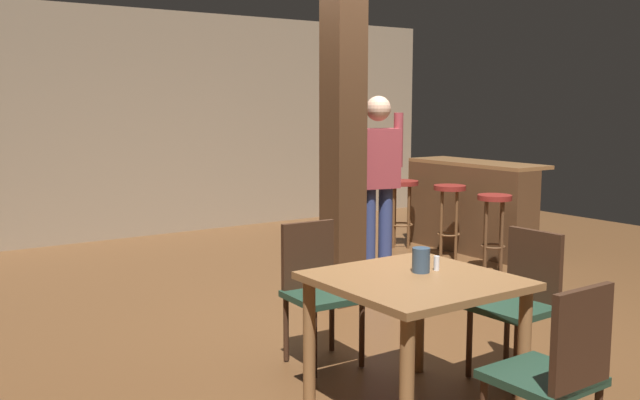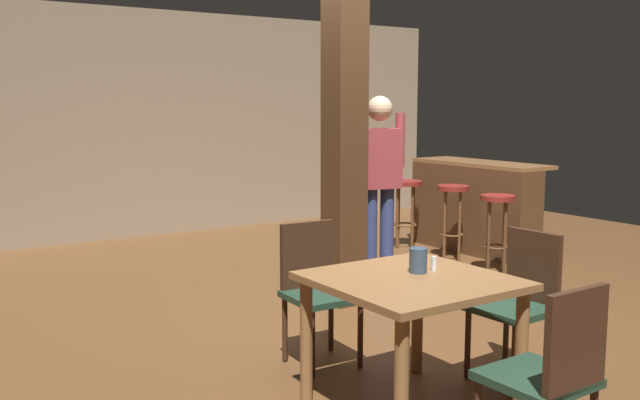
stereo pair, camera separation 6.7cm
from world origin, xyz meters
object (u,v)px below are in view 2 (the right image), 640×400
Objects in this scene: chair_east at (520,297)px; bar_stool_far at (406,197)px; chair_south at (551,372)px; dining_table at (411,300)px; standing_person at (379,182)px; bar_stool_mid at (453,205)px; salt_shaker at (434,264)px; bar_stool_near at (497,216)px; bar_counter at (473,206)px; napkin_cup at (418,260)px; chair_north at (316,285)px.

bar_stool_far is (2.03, 3.43, 0.08)m from chair_east.
chair_south is at bearing -123.44° from bar_stool_far.
standing_person reaches higher than dining_table.
bar_stool_mid is at bearing 51.25° from chair_south.
salt_shaker is at bearing -120.06° from standing_person.
dining_table is 2.30m from standing_person.
standing_person is at bearing -177.51° from bar_stool_near.
bar_counter is 2.13× the size of bar_stool_far.
chair_south reaches higher than bar_stool_near.
dining_table is 4.46m from bar_stool_far.
chair_east is 0.52× the size of standing_person.
bar_stool_mid is (2.02, 2.65, 0.08)m from chair_east.
bar_stool_far is (0.08, 1.47, 0.02)m from bar_stool_near.
bar_stool_far is (-0.46, 0.62, 0.07)m from bar_counter.
bar_counter reaches higher than salt_shaker.
chair_east reaches higher than bar_stool_far.
napkin_cup is at bearing 85.36° from chair_south.
salt_shaker is at bearing -138.74° from bar_counter.
salt_shaker reaches higher than bar_stool_far.
bar_stool_mid is at bearing 31.07° from chair_north.
bar_counter is at bearing 57.21° from bar_stool_near.
bar_stool_mid is (2.84, 3.53, 0.08)m from chair_south.
chair_east is (0.84, -0.02, -0.11)m from dining_table.
napkin_cup reaches higher than dining_table.
chair_south reaches higher than bar_stool_mid.
standing_person is 2.22× the size of bar_stool_far.
napkin_cup is at bearing -139.81° from bar_counter.
standing_person reaches higher than bar_stool_mid.
bar_counter is 1.01m from bar_stool_near.
bar_stool_far is at bearing 86.81° from bar_stool_near.
chair_north is at bearing 132.84° from chair_east.
napkin_cup reaches higher than bar_stool_mid.
napkin_cup is (0.12, -0.84, 0.30)m from chair_north.
chair_north is 1.68m from standing_person.
chair_east is at bearing -5.92° from salt_shaker.
napkin_cup is at bearing -129.58° from bar_stool_far.
chair_north is 2.99m from bar_stool_near.
bar_stool_near is at bearing 2.49° from standing_person.
napkin_cup is (-0.74, 0.08, 0.30)m from chair_east.
salt_shaker is 0.05× the size of bar_counter.
chair_south is at bearing -131.88° from bar_counter.
chair_south is at bearing -134.17° from bar_stool_near.
napkin_cup is 4.35m from bar_stool_far.
bar_stool_mid is (-0.47, -0.16, 0.07)m from bar_counter.
chair_east is 3.76m from bar_counter.
chair_north is (-0.86, 0.92, 0.00)m from chair_east.
salt_shaker reaches higher than dining_table.
dining_table is 7.00× the size of napkin_cup.
chair_south is 1.12× the size of bar_stool_mid.
chair_east and chair_south have the same top height.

